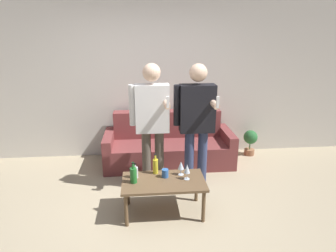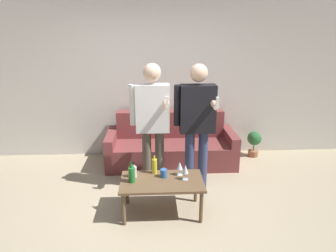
# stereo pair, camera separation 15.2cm
# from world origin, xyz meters

# --- Properties ---
(ground_plane) EXTENTS (16.00, 16.00, 0.00)m
(ground_plane) POSITION_xyz_m (0.00, 0.00, 0.00)
(ground_plane) COLOR tan
(wall_back) EXTENTS (8.00, 0.06, 2.70)m
(wall_back) POSITION_xyz_m (0.00, 2.09, 1.35)
(wall_back) COLOR silver
(wall_back) RESTS_ON ground_plane
(couch) EXTENTS (2.08, 0.80, 0.83)m
(couch) POSITION_xyz_m (0.32, 1.65, 0.29)
(couch) COLOR brown
(couch) RESTS_ON ground_plane
(coffee_table) EXTENTS (0.98, 0.55, 0.43)m
(coffee_table) POSITION_xyz_m (0.13, 0.19, 0.38)
(coffee_table) COLOR brown
(coffee_table) RESTS_ON ground_plane
(bottle_orange) EXTENTS (0.07, 0.07, 0.18)m
(bottle_orange) POSITION_xyz_m (-0.21, 0.30, 0.51)
(bottle_orange) COLOR silver
(bottle_orange) RESTS_ON coffee_table
(bottle_green) EXTENTS (0.08, 0.08, 0.25)m
(bottle_green) POSITION_xyz_m (-0.22, 0.18, 0.53)
(bottle_green) COLOR #23752D
(bottle_green) RESTS_ON coffee_table
(bottle_dark) EXTENTS (0.07, 0.07, 0.26)m
(bottle_dark) POSITION_xyz_m (0.04, 0.39, 0.54)
(bottle_dark) COLOR yellow
(bottle_dark) RESTS_ON coffee_table
(wine_glass_near) EXTENTS (0.08, 0.08, 0.18)m
(wine_glass_near) POSITION_xyz_m (0.35, 0.32, 0.56)
(wine_glass_near) COLOR silver
(wine_glass_near) RESTS_ON coffee_table
(wine_glass_far) EXTENTS (0.07, 0.07, 0.19)m
(wine_glass_far) POSITION_xyz_m (0.41, 0.20, 0.57)
(wine_glass_far) COLOR silver
(wine_glass_far) RESTS_ON coffee_table
(cup_on_table) EXTENTS (0.08, 0.08, 0.10)m
(cup_on_table) POSITION_xyz_m (0.15, 0.28, 0.48)
(cup_on_table) COLOR #3366B2
(cup_on_table) RESTS_ON coffee_table
(person_standing_left) EXTENTS (0.52, 0.45, 1.74)m
(person_standing_left) POSITION_xyz_m (0.03, 0.81, 1.03)
(person_standing_left) COLOR brown
(person_standing_left) RESTS_ON ground_plane
(person_standing_right) EXTENTS (0.54, 0.45, 1.73)m
(person_standing_right) POSITION_xyz_m (0.61, 0.76, 1.02)
(person_standing_right) COLOR navy
(person_standing_right) RESTS_ON ground_plane
(potted_plant) EXTENTS (0.24, 0.24, 0.45)m
(potted_plant) POSITION_xyz_m (1.79, 1.82, 0.28)
(potted_plant) COLOR #936042
(potted_plant) RESTS_ON ground_plane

